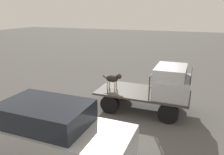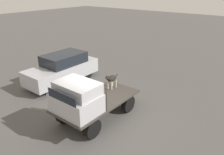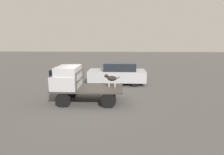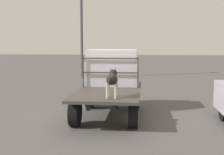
% 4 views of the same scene
% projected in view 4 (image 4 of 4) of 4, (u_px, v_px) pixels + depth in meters
% --- Properties ---
extents(ground_plane, '(80.00, 80.00, 0.00)m').
position_uv_depth(ground_plane, '(109.00, 116.00, 9.44)').
color(ground_plane, '#514F4C').
extents(flatbed_truck, '(3.76, 1.88, 0.82)m').
position_uv_depth(flatbed_truck, '(109.00, 97.00, 9.37)').
color(flatbed_truck, black).
rests_on(flatbed_truck, ground).
extents(truck_cab, '(1.33, 1.76, 1.17)m').
position_uv_depth(truck_cab, '(113.00, 68.00, 10.40)').
color(truck_cab, '#B7B7BC').
rests_on(truck_cab, flatbed_truck).
extents(truck_headboard, '(0.04, 1.76, 0.94)m').
position_uv_depth(truck_headboard, '(110.00, 68.00, 9.70)').
color(truck_headboard, '#3D3833').
rests_on(truck_headboard, flatbed_truck).
extents(dog, '(0.90, 0.29, 0.74)m').
position_uv_depth(dog, '(112.00, 79.00, 8.06)').
color(dog, beige).
rests_on(dog, flatbed_truck).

